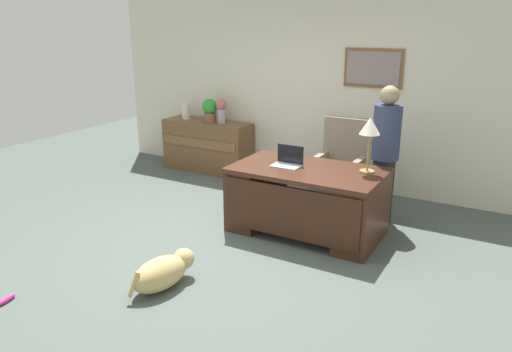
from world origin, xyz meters
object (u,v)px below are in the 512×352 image
at_px(credenza, 208,146).
at_px(vase_empty, 186,111).
at_px(person_standing, 385,154).
at_px(laptop, 288,161).
at_px(potted_plant, 210,109).
at_px(vase_with_flowers, 221,109).
at_px(desk_lamp, 370,130).
at_px(armchair, 341,168).
at_px(desk, 306,199).
at_px(dog_lying, 163,272).
at_px(dog_toy_bone, 6,300).

xyz_separation_m(credenza, vase_empty, (-0.41, 0.00, 0.53)).
xyz_separation_m(person_standing, laptop, (-0.90, -0.74, -0.02)).
bearing_deg(potted_plant, vase_with_flowers, -0.00).
relative_size(credenza, desk_lamp, 2.41).
xyz_separation_m(person_standing, potted_plant, (-2.99, 0.73, 0.16)).
height_order(person_standing, vase_empty, person_standing).
bearing_deg(vase_with_flowers, armchair, -11.58).
bearing_deg(armchair, desk, -91.45).
bearing_deg(vase_with_flowers, dog_lying, -65.17).
distance_m(desk_lamp, potted_plant, 3.23).
xyz_separation_m(credenza, dog_toy_bone, (0.76, -4.13, -0.38)).
bearing_deg(credenza, desk, -31.76).
height_order(desk_lamp, vase_empty, desk_lamp).
height_order(dog_lying, vase_with_flowers, vase_with_flowers).
height_order(desk, dog_toy_bone, desk).
bearing_deg(desk_lamp, credenza, 156.95).
height_order(desk, dog_lying, desk).
distance_m(credenza, vase_with_flowers, 0.68).
bearing_deg(dog_lying, desk_lamp, 57.82).
relative_size(credenza, laptop, 4.56).
bearing_deg(dog_lying, potted_plant, 117.85).
bearing_deg(laptop, dog_lying, -101.99).
bearing_deg(vase_empty, dog_lying, -55.96).
bearing_deg(credenza, vase_empty, 179.82).
distance_m(potted_plant, dog_toy_bone, 4.30).
bearing_deg(potted_plant, dog_lying, -62.15).
xyz_separation_m(dog_lying, desk_lamp, (1.24, 1.97, 1.08)).
relative_size(credenza, dog_lying, 1.95).
relative_size(credenza, armchair, 1.28).
relative_size(desk, person_standing, 1.02).
height_order(armchair, dog_toy_bone, armchair).
relative_size(credenza, dog_toy_bone, 7.33).
bearing_deg(vase_with_flowers, desk, -35.02).
height_order(desk, armchair, armchair).
xyz_separation_m(vase_with_flowers, potted_plant, (-0.21, 0.00, -0.02)).
bearing_deg(laptop, credenza, 145.70).
bearing_deg(dog_toy_bone, laptop, 62.17).
height_order(vase_with_flowers, dog_toy_bone, vase_with_flowers).
height_order(desk, vase_empty, vase_empty).
height_order(dog_lying, laptop, laptop).
xyz_separation_m(vase_empty, potted_plant, (0.48, 0.00, 0.07)).
xyz_separation_m(armchair, dog_lying, (-0.64, -2.81, -0.35)).
distance_m(person_standing, dog_lying, 2.91).
xyz_separation_m(person_standing, vase_empty, (-3.47, 0.73, 0.09)).
relative_size(potted_plant, dog_toy_bone, 1.81).
relative_size(desk, vase_with_flowers, 4.49).
relative_size(desk, laptop, 5.22).
distance_m(laptop, potted_plant, 2.57).
bearing_deg(vase_empty, dog_toy_bone, -74.18).
height_order(armchair, vase_empty, armchair).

